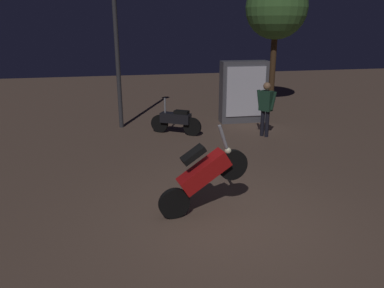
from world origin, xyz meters
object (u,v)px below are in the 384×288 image
at_px(motorcycle_red_foreground, 204,175).
at_px(person_rider_beside, 266,105).
at_px(motorcycle_black_parked_left, 176,120).
at_px(streetlamp_near, 115,14).
at_px(kiosk_billboard, 243,92).

bearing_deg(motorcycle_red_foreground, person_rider_beside, 48.35).
distance_m(motorcycle_black_parked_left, person_rider_beside, 2.78).
distance_m(person_rider_beside, streetlamp_near, 5.35).
bearing_deg(person_rider_beside, motorcycle_black_parked_left, 126.20).
bearing_deg(motorcycle_red_foreground, streetlamp_near, 94.12).
height_order(motorcycle_black_parked_left, person_rider_beside, person_rider_beside).
relative_size(motorcycle_red_foreground, person_rider_beside, 1.01).
bearing_deg(kiosk_billboard, person_rider_beside, 93.13).
bearing_deg(streetlamp_near, motorcycle_black_parked_left, -35.55).
bearing_deg(streetlamp_near, motorcycle_red_foreground, -78.68).
bearing_deg(motorcycle_black_parked_left, kiosk_billboard, -125.64).
bearing_deg(streetlamp_near, kiosk_billboard, -1.88).
bearing_deg(kiosk_billboard, streetlamp_near, -0.37).
distance_m(motorcycle_red_foreground, streetlamp_near, 7.04).
bearing_deg(person_rider_beside, streetlamp_near, 118.46).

